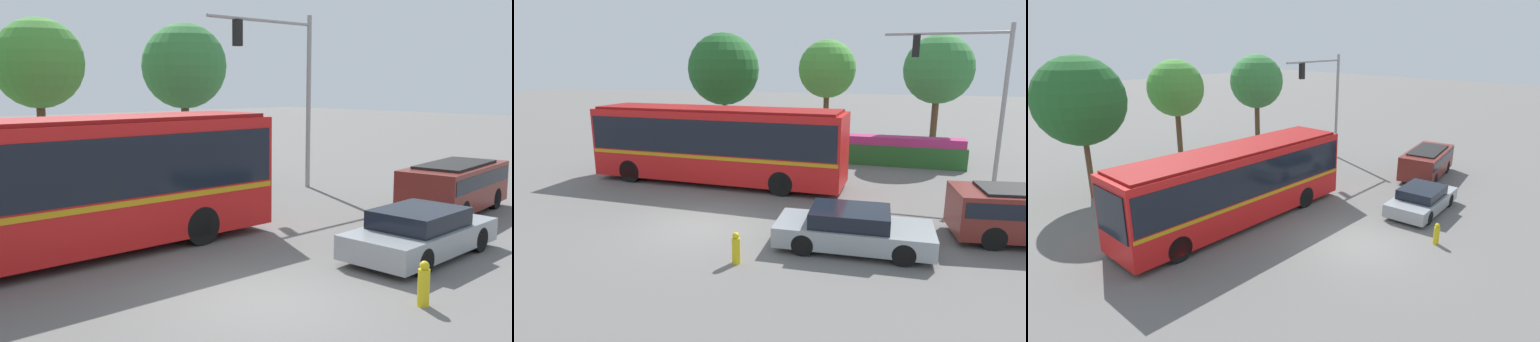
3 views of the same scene
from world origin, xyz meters
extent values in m
plane|color=slate|center=(0.00, 0.00, 0.00)|extent=(140.00, 140.00, 0.00)
cube|color=red|center=(-1.65, 5.10, 1.72)|extent=(11.04, 2.59, 2.94)
cube|color=black|center=(-1.65, 5.10, 2.19)|extent=(10.82, 2.62, 1.41)
cube|color=#C68C14|center=(-1.65, 5.10, 1.37)|extent=(10.93, 2.62, 0.14)
cube|color=black|center=(-7.18, 5.17, 2.07)|extent=(0.09, 2.08, 1.65)
cube|color=maroon|center=(-1.65, 5.10, 3.24)|extent=(10.59, 2.39, 0.10)
cylinder|color=black|center=(-5.41, 4.07, 0.50)|extent=(1.00, 0.31, 1.00)
cylinder|color=black|center=(-5.38, 6.22, 0.50)|extent=(1.00, 0.31, 1.00)
cylinder|color=black|center=(1.53, 3.98, 0.50)|extent=(1.00, 0.31, 1.00)
cylinder|color=black|center=(1.55, 6.13, 0.50)|extent=(1.00, 0.31, 1.00)
cube|color=gray|center=(4.85, -0.32, 0.45)|extent=(4.41, 2.06, 0.56)
cube|color=black|center=(4.74, -0.32, 0.95)|extent=(2.24, 1.72, 0.43)
cylinder|color=black|center=(6.14, 0.56, 0.31)|extent=(0.62, 0.25, 0.61)
cylinder|color=black|center=(6.23, -1.05, 0.31)|extent=(0.62, 0.25, 0.61)
cylinder|color=black|center=(3.51, 0.42, 0.31)|extent=(0.62, 0.25, 0.61)
cylinder|color=black|center=(3.60, -1.19, 0.31)|extent=(0.62, 0.25, 0.61)
cylinder|color=black|center=(8.36, 2.32, 0.35)|extent=(0.73, 0.36, 0.70)
cylinder|color=black|center=(8.60, 0.73, 0.35)|extent=(0.73, 0.36, 0.70)
cylinder|color=gray|center=(9.89, 8.16, 3.35)|extent=(0.18, 0.18, 6.69)
cylinder|color=gray|center=(7.43, 8.16, 6.33)|extent=(4.93, 0.12, 0.12)
cube|color=black|center=(6.27, 8.16, 5.83)|extent=(0.30, 0.22, 0.90)
cylinder|color=red|center=(6.27, 8.28, 6.13)|extent=(0.18, 0.02, 0.18)
cylinder|color=yellow|center=(6.27, 8.28, 5.83)|extent=(0.18, 0.02, 0.18)
cylinder|color=green|center=(6.27, 8.28, 5.53)|extent=(0.18, 0.02, 0.18)
cube|color=#286028|center=(4.10, 11.01, 0.53)|extent=(10.02, 1.03, 1.06)
cube|color=#B22D6B|center=(4.10, 11.01, 1.27)|extent=(9.82, 0.98, 0.42)
cylinder|color=brown|center=(-4.55, 12.76, 1.64)|extent=(0.27, 0.27, 3.29)
sphere|color=#236028|center=(-4.55, 12.76, 4.82)|extent=(4.25, 4.25, 4.25)
cylinder|color=brown|center=(1.51, 13.88, 1.82)|extent=(0.32, 0.32, 3.63)
sphere|color=#479338|center=(1.51, 13.88, 4.83)|extent=(3.33, 3.33, 3.33)
cylinder|color=brown|center=(7.57, 13.27, 1.77)|extent=(0.35, 0.35, 3.53)
sphere|color=#387F3D|center=(7.57, 13.27, 4.84)|extent=(3.63, 3.63, 3.63)
cylinder|color=gold|center=(2.06, -2.20, 0.35)|extent=(0.22, 0.22, 0.70)
sphere|color=gold|center=(2.06, -2.20, 0.77)|extent=(0.18, 0.18, 0.18)
camera|label=1|loc=(-7.24, -8.01, 4.06)|focal=41.73mm
camera|label=2|loc=(5.98, -11.90, 5.02)|focal=30.40mm
camera|label=3|loc=(-12.80, -7.68, 7.61)|focal=29.41mm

